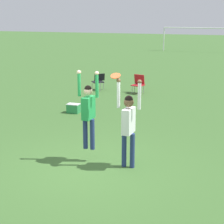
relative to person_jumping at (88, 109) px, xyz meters
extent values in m
plane|color=#3D662D|center=(0.23, -0.38, -1.41)|extent=(120.00, 120.00, 0.00)
cylinder|color=navy|center=(-0.10, 0.00, -0.67)|extent=(0.12, 0.12, 0.81)
cylinder|color=navy|center=(0.10, 0.00, -0.67)|extent=(0.12, 0.12, 0.81)
cube|color=green|center=(0.00, 0.00, 0.02)|extent=(0.23, 0.44, 0.58)
sphere|color=beige|center=(0.00, 0.00, 0.44)|extent=(0.22, 0.22, 0.22)
sphere|color=black|center=(0.00, 0.00, 0.50)|extent=(0.19, 0.19, 0.19)
cylinder|color=green|center=(-0.24, 0.00, 0.61)|extent=(0.08, 0.08, 0.61)
sphere|color=beige|center=(-0.24, 0.00, 0.92)|extent=(0.10, 0.10, 0.10)
cylinder|color=green|center=(0.24, 0.00, 0.61)|extent=(0.08, 0.08, 0.61)
sphere|color=beige|center=(0.24, 0.00, 0.92)|extent=(0.10, 0.10, 0.10)
cylinder|color=navy|center=(0.98, -0.07, -0.97)|extent=(0.12, 0.12, 0.89)
cylinder|color=navy|center=(1.19, -0.07, -0.97)|extent=(0.12, 0.12, 0.89)
cube|color=white|center=(1.08, -0.07, -0.20)|extent=(0.23, 0.49, 0.63)
sphere|color=brown|center=(1.08, -0.07, 0.26)|extent=(0.24, 0.24, 0.24)
sphere|color=black|center=(1.08, -0.07, 0.33)|extent=(0.21, 0.21, 0.21)
cylinder|color=white|center=(0.82, -0.07, 0.44)|extent=(0.08, 0.08, 0.67)
sphere|color=brown|center=(0.82, -0.07, 0.78)|extent=(0.10, 0.10, 0.10)
cylinder|color=white|center=(1.34, -0.07, 0.44)|extent=(0.08, 0.08, 0.67)
sphere|color=brown|center=(1.34, -0.07, 0.78)|extent=(0.10, 0.10, 0.10)
cylinder|color=#E04C23|center=(0.75, -0.08, 0.89)|extent=(0.24, 0.23, 0.11)
cylinder|color=gray|center=(-1.22, 8.33, -1.20)|extent=(0.02, 0.02, 0.42)
cylinder|color=gray|center=(-0.77, 8.33, -1.20)|extent=(0.02, 0.02, 0.42)
cylinder|color=gray|center=(-1.22, 8.78, -1.20)|extent=(0.02, 0.02, 0.42)
cylinder|color=gray|center=(-0.77, 8.78, -1.20)|extent=(0.02, 0.02, 0.42)
cube|color=#B21E23|center=(-1.00, 8.55, -1.01)|extent=(0.63, 0.63, 0.04)
cube|color=#B21E23|center=(-1.00, 8.80, -0.76)|extent=(0.54, 0.23, 0.46)
cylinder|color=gray|center=(-3.33, 8.47, -1.19)|extent=(0.02, 0.02, 0.43)
cylinder|color=gray|center=(-2.88, 8.47, -1.19)|extent=(0.02, 0.02, 0.43)
cylinder|color=gray|center=(-3.33, 8.91, -1.19)|extent=(0.02, 0.02, 0.43)
cylinder|color=gray|center=(-2.88, 8.91, -1.19)|extent=(0.02, 0.02, 0.43)
cube|color=black|center=(-3.10, 8.69, -0.99)|extent=(0.74, 0.74, 0.04)
cube|color=black|center=(-3.10, 8.93, -0.80)|extent=(0.48, 0.39, 0.36)
cube|color=#2D8C4C|center=(-2.42, 4.29, -1.25)|extent=(0.47, 0.32, 0.33)
cube|color=silver|center=(-2.42, 4.29, -1.07)|extent=(0.48, 0.33, 0.02)
cylinder|color=white|center=(-4.03, 29.76, -0.26)|extent=(0.10, 0.10, 2.30)
cylinder|color=white|center=(-0.53, 29.76, 0.89)|extent=(7.00, 0.10, 0.10)
camera|label=1|loc=(3.55, -8.48, 2.35)|focal=60.00mm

